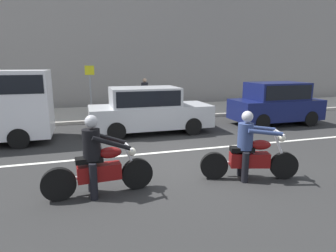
{
  "coord_description": "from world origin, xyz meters",
  "views": [
    {
      "loc": [
        -2.46,
        -7.02,
        2.56
      ],
      "look_at": [
        -0.35,
        -0.03,
        1.0
      ],
      "focal_mm": 31.0,
      "sensor_mm": 36.0,
      "label": 1
    }
  ],
  "objects_px": {
    "parked_sedan_silver": "(148,110)",
    "pedestrian_bystander": "(145,93)",
    "parked_hatchback_navy": "(276,103)",
    "motorcycle_with_rider_black_leather": "(98,163)",
    "motorcycle_with_rider_denim_blue": "(249,152)",
    "street_sign_post": "(90,84)"
  },
  "relations": [
    {
      "from": "parked_sedan_silver",
      "to": "pedestrian_bystander",
      "type": "xyz_separation_m",
      "value": [
        0.64,
        3.57,
        0.27
      ]
    },
    {
      "from": "pedestrian_bystander",
      "to": "parked_hatchback_navy",
      "type": "bearing_deg",
      "value": -36.04
    },
    {
      "from": "parked_sedan_silver",
      "to": "pedestrian_bystander",
      "type": "bearing_deg",
      "value": 79.75
    },
    {
      "from": "parked_sedan_silver",
      "to": "pedestrian_bystander",
      "type": "relative_size",
      "value": 2.59
    },
    {
      "from": "motorcycle_with_rider_black_leather",
      "to": "motorcycle_with_rider_denim_blue",
      "type": "bearing_deg",
      "value": -2.55
    },
    {
      "from": "motorcycle_with_rider_denim_blue",
      "to": "motorcycle_with_rider_black_leather",
      "type": "xyz_separation_m",
      "value": [
        -3.3,
        0.15,
        0.02
      ]
    },
    {
      "from": "motorcycle_with_rider_denim_blue",
      "to": "street_sign_post",
      "type": "xyz_separation_m",
      "value": [
        -3.07,
        9.21,
        0.95
      ]
    },
    {
      "from": "motorcycle_with_rider_denim_blue",
      "to": "parked_sedan_silver",
      "type": "height_order",
      "value": "parked_sedan_silver"
    },
    {
      "from": "parked_hatchback_navy",
      "to": "motorcycle_with_rider_denim_blue",
      "type": "bearing_deg",
      "value": -131.35
    },
    {
      "from": "street_sign_post",
      "to": "motorcycle_with_rider_black_leather",
      "type": "bearing_deg",
      "value": -91.4
    },
    {
      "from": "motorcycle_with_rider_denim_blue",
      "to": "pedestrian_bystander",
      "type": "relative_size",
      "value": 1.24
    },
    {
      "from": "motorcycle_with_rider_black_leather",
      "to": "pedestrian_bystander",
      "type": "height_order",
      "value": "pedestrian_bystander"
    },
    {
      "from": "parked_sedan_silver",
      "to": "motorcycle_with_rider_black_leather",
      "type": "bearing_deg",
      "value": -113.56
    },
    {
      "from": "motorcycle_with_rider_black_leather",
      "to": "parked_hatchback_navy",
      "type": "relative_size",
      "value": 0.58
    },
    {
      "from": "parked_hatchback_navy",
      "to": "street_sign_post",
      "type": "relative_size",
      "value": 1.59
    },
    {
      "from": "motorcycle_with_rider_denim_blue",
      "to": "parked_hatchback_navy",
      "type": "xyz_separation_m",
      "value": [
        4.44,
        5.04,
        0.29
      ]
    },
    {
      "from": "motorcycle_with_rider_denim_blue",
      "to": "motorcycle_with_rider_black_leather",
      "type": "bearing_deg",
      "value": 177.45
    },
    {
      "from": "street_sign_post",
      "to": "pedestrian_bystander",
      "type": "height_order",
      "value": "street_sign_post"
    },
    {
      "from": "parked_hatchback_navy",
      "to": "street_sign_post",
      "type": "xyz_separation_m",
      "value": [
        -7.51,
        4.17,
        0.66
      ]
    },
    {
      "from": "motorcycle_with_rider_black_leather",
      "to": "pedestrian_bystander",
      "type": "bearing_deg",
      "value": 71.8
    },
    {
      "from": "motorcycle_with_rider_black_leather",
      "to": "parked_hatchback_navy",
      "type": "height_order",
      "value": "parked_hatchback_navy"
    },
    {
      "from": "parked_sedan_silver",
      "to": "parked_hatchback_navy",
      "type": "relative_size",
      "value": 1.19
    }
  ]
}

